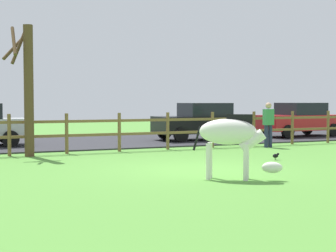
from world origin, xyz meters
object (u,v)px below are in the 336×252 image
zebra (232,137)px  visitor_near_fence (268,123)px  parked_car_red (299,119)px  crow_on_grass (276,156)px  bare_tree (27,86)px  parked_car_black (202,121)px

zebra → visitor_near_fence: visitor_near_fence is taller
parked_car_red → crow_on_grass: bearing=-131.9°
zebra → visitor_near_fence: size_ratio=1.01×
bare_tree → parked_car_red: size_ratio=0.98×
bare_tree → visitor_near_fence: size_ratio=2.47×
zebra → crow_on_grass: size_ratio=7.71×
zebra → parked_car_black: (4.33, 9.66, -0.08)m
zebra → visitor_near_fence: (5.12, 6.00, -0.02)m
parked_car_red → visitor_near_fence: visitor_near_fence is taller
zebra → visitor_near_fence: 7.89m
crow_on_grass → parked_car_red: 9.57m
crow_on_grass → parked_car_red: parked_car_red is taller
zebra → parked_car_red: parked_car_red is taller
parked_car_black → parked_car_red: size_ratio=0.98×
bare_tree → crow_on_grass: bare_tree is taller
bare_tree → crow_on_grass: bearing=-31.1°
bare_tree → visitor_near_fence: (8.47, -0.44, -1.25)m
bare_tree → zebra: bare_tree is taller
visitor_near_fence → bare_tree: bearing=177.0°
parked_car_black → parked_car_red: same height
crow_on_grass → zebra: bearing=-139.3°
zebra → visitor_near_fence: bearing=49.5°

